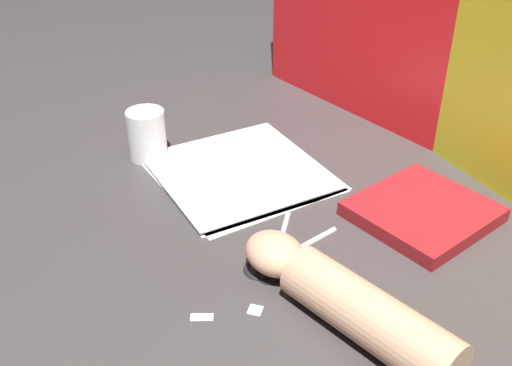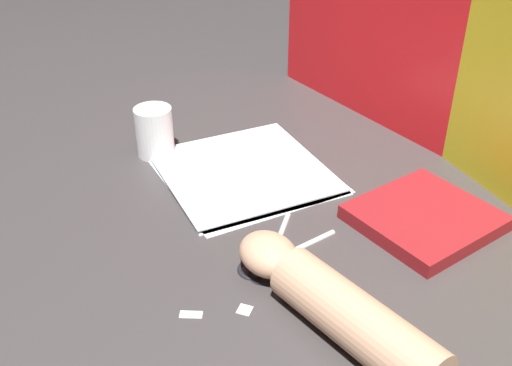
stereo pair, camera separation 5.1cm
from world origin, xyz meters
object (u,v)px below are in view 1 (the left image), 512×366
object	(u,v)px
paper_stack	(240,173)
scissors	(277,257)
mug	(147,135)
book_closed	(423,212)
hand_forearm	(345,300)

from	to	relation	value
paper_stack	scissors	bearing A→B (deg)	-20.08
scissors	mug	bearing A→B (deg)	-176.52
book_closed	hand_forearm	world-z (taller)	hand_forearm
hand_forearm	mug	size ratio (longest dim) A/B	3.58
paper_stack	mug	size ratio (longest dim) A/B	3.29
paper_stack	scissors	world-z (taller)	scissors
book_closed	mug	distance (m)	0.52
hand_forearm	scissors	bearing A→B (deg)	179.66
paper_stack	mug	xyz separation A→B (m)	(-0.15, -0.11, 0.04)
paper_stack	hand_forearm	bearing A→B (deg)	-12.72
book_closed	scissors	xyz separation A→B (m)	(-0.04, -0.26, -0.01)
book_closed	hand_forearm	xyz separation A→B (m)	(0.11, -0.26, 0.02)
paper_stack	hand_forearm	xyz separation A→B (m)	(0.39, -0.09, 0.03)
mug	book_closed	bearing A→B (deg)	33.16
paper_stack	book_closed	bearing A→B (deg)	31.79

